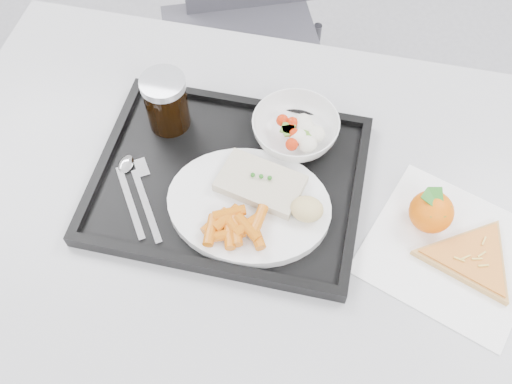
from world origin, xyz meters
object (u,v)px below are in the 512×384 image
(table, at_px, (263,225))
(salad_bowl, at_px, (295,129))
(tangerine, at_px, (431,212))
(pizza_slice, at_px, (472,258))
(dinner_plate, at_px, (249,205))
(cola_glass, at_px, (166,102))
(tray, at_px, (229,180))
(chair, at_px, (250,9))

(table, relative_size, salad_bowl, 7.89)
(tangerine, xyz_separation_m, pizza_slice, (0.07, -0.06, -0.02))
(pizza_slice, bearing_deg, salad_bowl, 151.54)
(tangerine, bearing_deg, dinner_plate, -171.22)
(salad_bowl, relative_size, tangerine, 1.79)
(salad_bowl, height_order, tangerine, tangerine)
(salad_bowl, xyz_separation_m, cola_glass, (-0.23, -0.01, 0.03))
(tangerine, relative_size, pizza_slice, 0.40)
(table, height_order, cola_glass, cola_glass)
(table, bearing_deg, pizza_slice, -4.81)
(table, distance_m, pizza_slice, 0.35)
(tangerine, bearing_deg, tray, 179.12)
(table, bearing_deg, tangerine, 5.79)
(chair, bearing_deg, tangerine, -56.50)
(tray, distance_m, salad_bowl, 0.15)
(tray, distance_m, tangerine, 0.34)
(chair, height_order, tray, chair)
(cola_glass, bearing_deg, tangerine, -12.11)
(tray, bearing_deg, tangerine, -0.88)
(chair, height_order, tangerine, chair)
(dinner_plate, bearing_deg, chair, 102.87)
(dinner_plate, bearing_deg, cola_glass, 141.08)
(tray, bearing_deg, chair, 100.04)
(cola_glass, distance_m, pizza_slice, 0.57)
(cola_glass, xyz_separation_m, tangerine, (0.47, -0.10, -0.04))
(tray, height_order, salad_bowl, salad_bowl)
(tray, height_order, cola_glass, cola_glass)
(chair, height_order, salad_bowl, chair)
(chair, distance_m, tangerine, 0.87)
(table, height_order, dinner_plate, dinner_plate)
(cola_glass, height_order, pizza_slice, cola_glass)
(chair, distance_m, salad_bowl, 0.67)
(salad_bowl, height_order, cola_glass, cola_glass)
(chair, relative_size, cola_glass, 8.61)
(table, distance_m, dinner_plate, 0.09)
(chair, relative_size, tray, 2.07)
(tangerine, bearing_deg, table, -174.21)
(table, xyz_separation_m, salad_bowl, (0.03, 0.14, 0.11))
(tray, relative_size, dinner_plate, 1.67)
(table, relative_size, cola_glass, 11.11)
(pizza_slice, bearing_deg, cola_glass, 163.89)
(cola_glass, xyz_separation_m, pizza_slice, (0.54, -0.16, -0.06))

